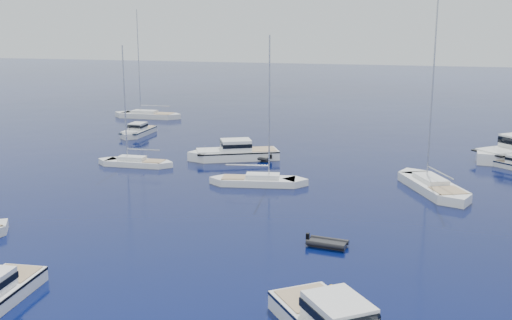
# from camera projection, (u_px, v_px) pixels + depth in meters

# --- Properties ---
(ground) EXTENTS (400.00, 400.00, 0.00)m
(ground) POSITION_uv_depth(u_px,v_px,m) (177.00, 299.00, 33.73)
(ground) COLOR #081552
(ground) RESTS_ON ground
(motor_cruiser_centre) EXTENTS (11.05, 7.72, 2.81)m
(motor_cruiser_centre) POSITION_uv_depth(u_px,v_px,m) (234.00, 159.00, 68.38)
(motor_cruiser_centre) COLOR white
(motor_cruiser_centre) RESTS_ON ground
(motor_cruiser_horizon) EXTENTS (2.82, 8.21, 2.13)m
(motor_cruiser_horizon) POSITION_uv_depth(u_px,v_px,m) (138.00, 135.00, 82.97)
(motor_cruiser_horizon) COLOR silver
(motor_cruiser_horizon) RESTS_ON ground
(sailboat_mid_r) EXTENTS (8.10, 12.20, 17.71)m
(sailboat_mid_r) POSITION_uv_depth(u_px,v_px,m) (432.00, 191.00, 55.49)
(sailboat_mid_r) COLOR white
(sailboat_mid_r) RESTS_ON ground
(sailboat_mid_l) EXTENTS (8.95, 2.75, 13.00)m
(sailboat_mid_l) POSITION_uv_depth(u_px,v_px,m) (135.00, 166.00, 65.29)
(sailboat_mid_l) COLOR white
(sailboat_mid_l) RESTS_ON ground
(sailboat_centre) EXTENTS (9.97, 4.28, 14.22)m
(sailboat_centre) POSITION_uv_depth(u_px,v_px,m) (259.00, 185.00, 57.58)
(sailboat_centre) COLOR white
(sailboat_centre) RESTS_ON ground
(sailboat_far_l) EXTENTS (11.93, 3.39, 17.43)m
(sailboat_far_l) POSITION_uv_depth(u_px,v_px,m) (148.00, 118.00, 98.32)
(sailboat_far_l) COLOR silver
(sailboat_far_l) RESTS_ON ground
(tender_yellow) EXTENTS (3.35, 4.11, 0.95)m
(tender_yellow) POSITION_uv_depth(u_px,v_px,m) (328.00, 307.00, 32.78)
(tender_yellow) COLOR orange
(tender_yellow) RESTS_ON ground
(tender_grey_near) EXTENTS (2.98, 1.95, 0.95)m
(tender_grey_near) POSITION_uv_depth(u_px,v_px,m) (327.00, 246.00, 41.62)
(tender_grey_near) COLOR black
(tender_grey_near) RESTS_ON ground
(tender_grey_far) EXTENTS (3.86, 2.66, 0.95)m
(tender_grey_far) POSITION_uv_depth(u_px,v_px,m) (257.00, 160.00, 68.17)
(tender_grey_far) COLOR black
(tender_grey_far) RESTS_ON ground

